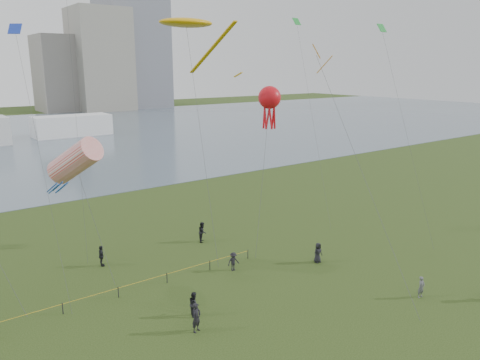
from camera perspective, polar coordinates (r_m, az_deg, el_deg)
ground_plane at (r=32.31m, az=11.13°, el=-17.42°), size 400.00×400.00×0.00m
lake at (r=121.21m, az=-26.32°, el=4.41°), size 400.00×120.00×0.08m
building_mid at (r=192.28m, az=-16.66°, el=13.83°), size 20.00×20.00×38.00m
building_low at (r=193.63m, az=-21.15°, el=12.01°), size 16.00×18.00×28.00m
pavilion_right at (r=122.18m, az=-19.80°, el=6.25°), size 18.00×7.00×5.00m
fence at (r=34.90m, az=-24.27°, el=-14.90°), size 24.07×0.07×1.05m
kite_flyer at (r=37.59m, az=21.23°, el=-12.07°), size 0.60×0.40×1.62m
spectator_a at (r=33.01m, az=-5.62°, el=-14.78°), size 0.89×1.00×1.71m
spectator_b at (r=39.38m, az=-0.81°, el=-9.91°), size 1.08×0.69×1.59m
spectator_c at (r=41.84m, az=-16.55°, el=-8.87°), size 0.64×1.13×1.82m
spectator_d at (r=41.47m, az=9.47°, el=-8.73°), size 0.87×0.57×1.76m
spectator_f at (r=31.17m, az=-5.34°, el=-16.34°), size 0.84×0.69×1.96m
spectator_g at (r=45.65m, az=-4.60°, el=-6.31°), size 1.18×1.21×1.97m
kite_stingray at (r=45.00m, az=-6.51°, el=18.43°), size 5.30×10.13×20.84m
kite_windsock at (r=37.95m, az=-19.46°, el=2.22°), size 4.37×5.69×11.53m
kite_octopus at (r=43.97m, az=3.62°, el=9.89°), size 5.22×4.38×14.82m
kite_delta at (r=37.33m, az=10.05°, el=13.46°), size 1.36×11.88×18.25m
small_kites at (r=44.32m, az=-4.07°, el=20.62°), size 30.50×15.07×8.86m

